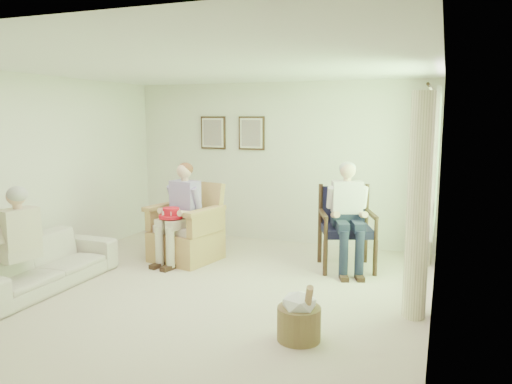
# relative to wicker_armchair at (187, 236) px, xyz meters

# --- Properties ---
(floor) EXTENTS (5.50, 5.50, 0.00)m
(floor) POSITION_rel_wicker_armchair_xyz_m (0.87, -1.22, -0.35)
(floor) COLOR beige
(floor) RESTS_ON ground
(back_wall) EXTENTS (5.00, 0.04, 2.60)m
(back_wall) POSITION_rel_wicker_armchair_xyz_m (0.87, 1.53, 0.95)
(back_wall) COLOR silver
(back_wall) RESTS_ON ground
(left_wall) EXTENTS (0.04, 5.50, 2.60)m
(left_wall) POSITION_rel_wicker_armchair_xyz_m (-1.63, -1.22, 0.95)
(left_wall) COLOR silver
(left_wall) RESTS_ON ground
(right_wall) EXTENTS (0.04, 5.50, 2.60)m
(right_wall) POSITION_rel_wicker_armchair_xyz_m (3.37, -1.22, 0.95)
(right_wall) COLOR silver
(right_wall) RESTS_ON ground
(ceiling) EXTENTS (5.00, 5.50, 0.02)m
(ceiling) POSITION_rel_wicker_armchair_xyz_m (0.87, -1.22, 2.25)
(ceiling) COLOR white
(ceiling) RESTS_ON back_wall
(window) EXTENTS (0.13, 2.50, 1.63)m
(window) POSITION_rel_wicker_armchair_xyz_m (3.33, -0.02, 1.23)
(window) COLOR #2D6B23
(window) RESTS_ON right_wall
(curtain_left) EXTENTS (0.34, 0.34, 2.30)m
(curtain_left) POSITION_rel_wicker_armchair_xyz_m (3.20, -1.00, 0.80)
(curtain_left) COLOR #FDF5C6
(curtain_left) RESTS_ON ground
(curtain_right) EXTENTS (0.34, 0.34, 2.30)m
(curtain_right) POSITION_rel_wicker_armchair_xyz_m (3.20, 0.96, 0.80)
(curtain_right) COLOR #FDF5C6
(curtain_right) RESTS_ON ground
(framed_print_left) EXTENTS (0.45, 0.05, 0.55)m
(framed_print_left) POSITION_rel_wicker_armchair_xyz_m (-0.28, 1.50, 1.43)
(framed_print_left) COLOR #382114
(framed_print_left) RESTS_ON back_wall
(framed_print_right) EXTENTS (0.45, 0.05, 0.55)m
(framed_print_right) POSITION_rel_wicker_armchair_xyz_m (0.42, 1.50, 1.43)
(framed_print_right) COLOR #382114
(framed_print_right) RESTS_ON back_wall
(wicker_armchair) EXTENTS (0.86, 0.86, 1.11)m
(wicker_armchair) POSITION_rel_wicker_armchair_xyz_m (0.00, 0.00, 0.00)
(wicker_armchair) COLOR tan
(wicker_armchair) RESTS_ON ground
(wood_armchair) EXTENTS (0.71, 0.67, 1.09)m
(wood_armchair) POSITION_rel_wicker_armchair_xyz_m (2.23, 0.46, 0.25)
(wood_armchair) COLOR black
(wood_armchair) RESTS_ON ground
(sofa) EXTENTS (2.02, 0.79, 0.59)m
(sofa) POSITION_rel_wicker_armchair_xyz_m (-1.08, -1.70, -0.06)
(sofa) COLOR beige
(sofa) RESTS_ON ground
(person_wicker) EXTENTS (0.40, 0.63, 1.38)m
(person_wicker) POSITION_rel_wicker_armchair_xyz_m (-0.00, -0.15, 0.46)
(person_wicker) COLOR beige
(person_wicker) RESTS_ON ground
(person_dark) EXTENTS (0.40, 0.63, 1.43)m
(person_dark) POSITION_rel_wicker_armchair_xyz_m (2.23, 0.28, 0.50)
(person_dark) COLOR #181F36
(person_dark) RESTS_ON ground
(person_sofa) EXTENTS (0.42, 0.63, 1.25)m
(person_sofa) POSITION_rel_wicker_armchair_xyz_m (-1.08, -2.04, 0.36)
(person_sofa) COLOR beige
(person_sofa) RESTS_ON ground
(red_hat) EXTENTS (0.34, 0.34, 0.14)m
(red_hat) POSITION_rel_wicker_armchair_xyz_m (-0.05, -0.34, 0.38)
(red_hat) COLOR red
(red_hat) RESTS_ON person_wicker
(hatbox) EXTENTS (0.43, 0.43, 0.60)m
(hatbox) POSITION_rel_wicker_armchair_xyz_m (2.24, -1.98, -0.12)
(hatbox) COLOR tan
(hatbox) RESTS_ON ground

